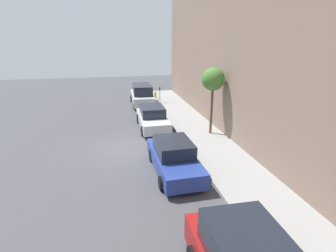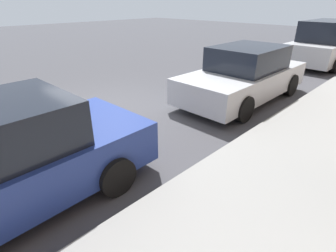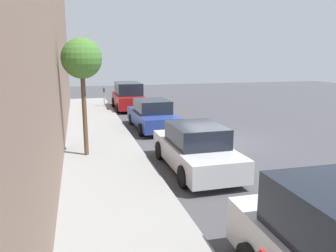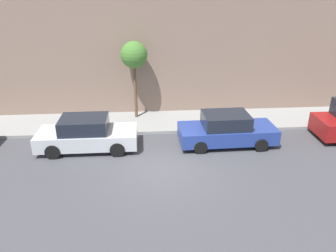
{
  "view_description": "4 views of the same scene",
  "coord_description": "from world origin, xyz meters",
  "px_view_note": "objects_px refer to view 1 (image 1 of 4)",
  "views": [
    {
      "loc": [
        -0.46,
        -14.01,
        6.02
      ],
      "look_at": [
        2.67,
        0.57,
        1.0
      ],
      "focal_mm": 28.0,
      "sensor_mm": 36.0,
      "label": 1
    },
    {
      "loc": [
        5.81,
        -3.56,
        2.68
      ],
      "look_at": [
        3.35,
        -1.08,
        1.0
      ],
      "focal_mm": 28.0,
      "sensor_mm": 36.0,
      "label": 2
    },
    {
      "loc": [
        5.81,
        13.09,
        3.7
      ],
      "look_at": [
        2.41,
        0.85,
        1.0
      ],
      "focal_mm": 35.0,
      "sensor_mm": 36.0,
      "label": 3
    },
    {
      "loc": [
        -11.65,
        0.61,
        6.99
      ],
      "look_at": [
        2.18,
        -0.43,
        1.0
      ],
      "focal_mm": 35.0,
      "sensor_mm": 36.0,
      "label": 4
    }
  ],
  "objects_px": {
    "parked_sedan_second": "(174,157)",
    "parked_minivan_fourth": "(142,95)",
    "parking_meter_far": "(160,93)",
    "fire_hydrant": "(155,94)",
    "street_tree": "(213,80)",
    "parked_sedan_third": "(152,118)"
  },
  "relations": [
    {
      "from": "parked_sedan_second",
      "to": "street_tree",
      "type": "distance_m",
      "value": 6.21
    },
    {
      "from": "street_tree",
      "to": "fire_hydrant",
      "type": "bearing_deg",
      "value": 98.89
    },
    {
      "from": "parking_meter_far",
      "to": "fire_hydrant",
      "type": "bearing_deg",
      "value": 92.87
    },
    {
      "from": "parked_minivan_fourth",
      "to": "street_tree",
      "type": "relative_size",
      "value": 1.18
    },
    {
      "from": "fire_hydrant",
      "to": "parking_meter_far",
      "type": "bearing_deg",
      "value": -87.13
    },
    {
      "from": "parked_sedan_second",
      "to": "parked_minivan_fourth",
      "type": "bearing_deg",
      "value": 89.51
    },
    {
      "from": "parked_minivan_fourth",
      "to": "fire_hydrant",
      "type": "bearing_deg",
      "value": 51.94
    },
    {
      "from": "parked_sedan_second",
      "to": "street_tree",
      "type": "xyz_separation_m",
      "value": [
        3.46,
        4.29,
        2.86
      ]
    },
    {
      "from": "parked_sedan_second",
      "to": "parked_sedan_third",
      "type": "distance_m",
      "value": 6.49
    },
    {
      "from": "street_tree",
      "to": "parking_meter_far",
      "type": "bearing_deg",
      "value": 100.18
    },
    {
      "from": "parked_minivan_fourth",
      "to": "parked_sedan_third",
      "type": "bearing_deg",
      "value": -90.93
    },
    {
      "from": "parked_minivan_fourth",
      "to": "parking_meter_far",
      "type": "xyz_separation_m",
      "value": [
        1.69,
        0.04,
        0.13
      ]
    },
    {
      "from": "parked_sedan_second",
      "to": "street_tree",
      "type": "height_order",
      "value": "street_tree"
    },
    {
      "from": "parked_sedan_second",
      "to": "parked_minivan_fourth",
      "type": "relative_size",
      "value": 0.92
    },
    {
      "from": "parked_minivan_fourth",
      "to": "fire_hydrant",
      "type": "xyz_separation_m",
      "value": [
        1.59,
        2.04,
        -0.43
      ]
    },
    {
      "from": "parked_sedan_second",
      "to": "parking_meter_far",
      "type": "xyz_separation_m",
      "value": [
        1.81,
        13.48,
        0.33
      ]
    },
    {
      "from": "parked_sedan_third",
      "to": "parked_minivan_fourth",
      "type": "bearing_deg",
      "value": 89.07
    },
    {
      "from": "parked_sedan_third",
      "to": "fire_hydrant",
      "type": "relative_size",
      "value": 6.53
    },
    {
      "from": "parked_sedan_third",
      "to": "parked_minivan_fourth",
      "type": "height_order",
      "value": "parked_minivan_fourth"
    },
    {
      "from": "parking_meter_far",
      "to": "fire_hydrant",
      "type": "xyz_separation_m",
      "value": [
        -0.1,
        1.99,
        -0.56
      ]
    },
    {
      "from": "parked_sedan_third",
      "to": "parked_minivan_fourth",
      "type": "relative_size",
      "value": 0.91
    },
    {
      "from": "parking_meter_far",
      "to": "street_tree",
      "type": "relative_size",
      "value": 0.35
    }
  ]
}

